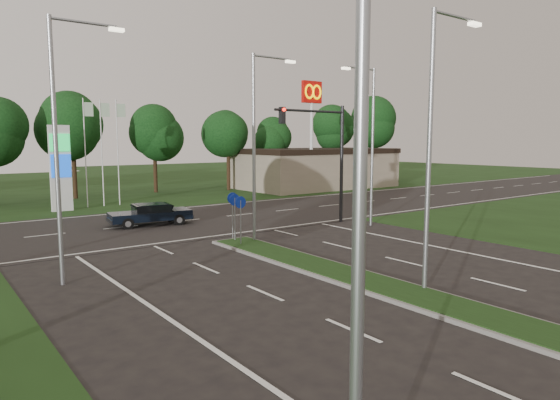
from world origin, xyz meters
TOP-DOWN VIEW (x-y plane):
  - verge_far at (0.00, 55.00)m, footprint 160.00×50.00m
  - cross_road at (0.00, 24.00)m, footprint 160.00×12.00m
  - median_kerb at (0.00, 4.00)m, footprint 2.00×26.00m
  - commercial_building at (22.00, 36.00)m, footprint 16.00×9.00m
  - streetlight_median_near at (1.00, 6.00)m, footprint 2.53×0.22m
  - streetlight_median_far at (1.00, 16.00)m, footprint 2.53×0.22m
  - streetlight_left_near at (-8.30, 0.00)m, footprint 2.53×0.22m
  - streetlight_left_far at (-8.30, 14.00)m, footprint 2.53×0.22m
  - streetlight_right_far at (8.80, 16.00)m, footprint 2.53×0.22m
  - traffic_signal at (7.19, 18.00)m, footprint 5.10×0.42m
  - median_signs at (0.00, 16.40)m, footprint 1.16×1.76m
  - gas_pylon at (-3.79, 33.05)m, footprint 5.80×1.26m
  - mcdonalds_sign at (18.00, 31.97)m, footprint 2.20×0.47m
  - treeline_far at (0.10, 39.93)m, footprint 6.00×6.00m
  - navy_sedan at (-1.31, 23.77)m, footprint 4.80×2.51m

SIDE VIEW (x-z plane):
  - verge_far at x=0.00m, z-range -0.01..0.01m
  - cross_road at x=0.00m, z-range -0.01..0.01m
  - median_kerb at x=0.00m, z-range 0.00..0.12m
  - navy_sedan at x=-1.31m, z-range 0.05..1.31m
  - median_signs at x=0.00m, z-range 0.52..2.90m
  - commercial_building at x=22.00m, z-range 0.00..4.00m
  - gas_pylon at x=-3.79m, z-range -0.80..7.20m
  - traffic_signal at x=7.19m, z-range 1.15..8.15m
  - streetlight_median_near at x=1.00m, z-range 0.58..9.58m
  - streetlight_median_far at x=1.00m, z-range 0.58..9.58m
  - streetlight_left_near at x=-8.30m, z-range 0.58..9.58m
  - streetlight_left_far at x=-8.30m, z-range 0.58..9.58m
  - streetlight_right_far at x=8.80m, z-range 0.58..9.58m
  - treeline_far at x=0.10m, z-range 1.88..11.78m
  - mcdonalds_sign at x=18.00m, z-range 2.79..13.19m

